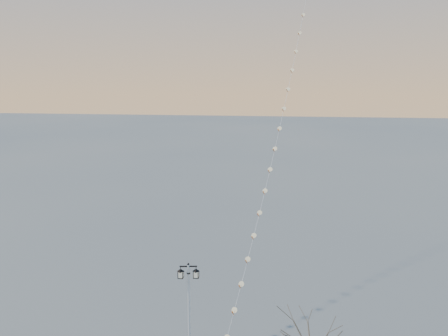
# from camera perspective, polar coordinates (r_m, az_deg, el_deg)

# --- Properties ---
(street_lamp) EXTENTS (1.35, 0.59, 5.35)m
(street_lamp) POSITION_cam_1_polar(r_m,az_deg,el_deg) (28.84, -4.26, -15.75)
(street_lamp) COLOR black
(street_lamp) RESTS_ON ground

